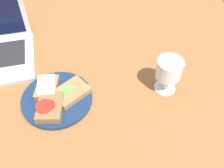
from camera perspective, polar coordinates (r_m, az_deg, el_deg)
wooden_table at (r=85.21cm, az=-4.69°, el=-1.12°), size 140.00×140.00×3.00cm
plate at (r=81.48cm, az=-12.44°, el=-3.31°), size 22.47×22.47×1.33cm
sandwich_with_tomato at (r=77.46cm, az=-14.01°, el=-5.11°), size 9.58×11.77×3.01cm
sandwich_with_cucumber at (r=80.16cm, az=-9.38°, el=-1.84°), size 13.36×12.25×2.31cm
sandwich_with_cheese at (r=82.73cm, az=-14.68°, el=-0.66°), size 8.78×11.01×2.84cm
wine_glass at (r=78.83cm, az=12.86°, el=3.02°), size 8.13×8.13×12.28cm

